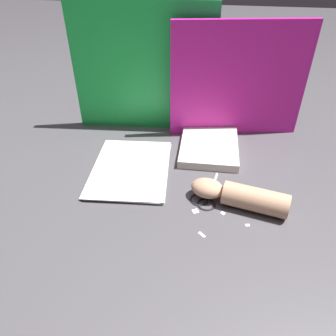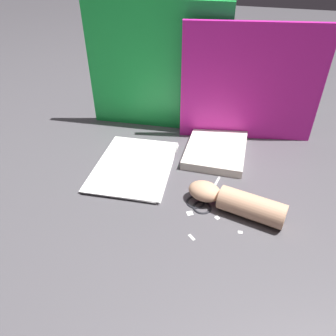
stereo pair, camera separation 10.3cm
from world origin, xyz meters
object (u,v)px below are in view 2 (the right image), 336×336
(book_closed, at_px, (216,149))
(scissors, at_px, (205,200))
(hand_forearm, at_px, (237,202))
(paper_stack, at_px, (134,165))

(book_closed, distance_m, scissors, 0.27)
(book_closed, relative_size, hand_forearm, 0.92)
(scissors, bearing_deg, book_closed, 92.12)
(paper_stack, distance_m, hand_forearm, 0.38)
(scissors, bearing_deg, hand_forearm, -10.67)
(book_closed, xyz_separation_m, scissors, (0.01, -0.27, -0.01))
(paper_stack, distance_m, book_closed, 0.31)
(hand_forearm, bearing_deg, paper_stack, 160.85)
(paper_stack, relative_size, hand_forearm, 1.23)
(scissors, height_order, hand_forearm, hand_forearm)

